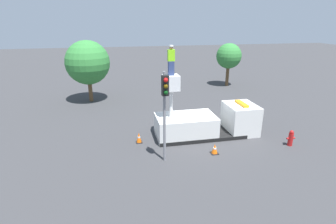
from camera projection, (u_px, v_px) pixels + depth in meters
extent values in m
plane|color=#38383A|center=(199.00, 135.00, 17.33)|extent=(120.00, 120.00, 0.00)
cube|color=black|center=(199.00, 134.00, 17.29)|extent=(5.69, 2.34, 0.24)
cube|color=silver|center=(186.00, 126.00, 16.90)|extent=(3.78, 2.28, 1.45)
cube|color=silver|center=(240.00, 118.00, 17.55)|extent=(1.90, 2.28, 1.95)
cube|color=black|center=(254.00, 112.00, 17.60)|extent=(0.03, 1.94, 0.78)
cube|color=orange|center=(242.00, 104.00, 17.20)|extent=(0.36, 1.37, 0.14)
cylinder|color=silver|center=(171.00, 103.00, 16.16)|extent=(0.22, 0.22, 1.86)
cube|color=silver|center=(171.00, 83.00, 15.73)|extent=(0.94, 0.94, 0.90)
cube|color=navy|center=(171.00, 68.00, 15.43)|extent=(0.34, 0.26, 0.84)
cube|color=#8CEA1E|center=(171.00, 55.00, 15.18)|extent=(0.40, 0.26, 0.66)
sphere|color=#9E704C|center=(171.00, 47.00, 15.03)|extent=(0.23, 0.23, 0.23)
cylinder|color=white|center=(171.00, 46.00, 15.00)|extent=(0.26, 0.26, 0.09)
cylinder|color=gray|center=(164.00, 119.00, 13.46)|extent=(0.14, 0.14, 4.89)
cube|color=black|center=(165.00, 86.00, 12.66)|extent=(0.34, 0.28, 1.00)
sphere|color=red|center=(166.00, 80.00, 12.39)|extent=(0.22, 0.22, 0.22)
sphere|color=#503C07|center=(166.00, 86.00, 12.49)|extent=(0.22, 0.22, 0.22)
sphere|color=#083710|center=(166.00, 93.00, 12.60)|extent=(0.22, 0.22, 0.22)
cylinder|color=red|center=(290.00, 139.00, 15.83)|extent=(0.29, 0.29, 0.80)
sphere|color=red|center=(292.00, 132.00, 15.67)|extent=(0.24, 0.24, 0.24)
cylinder|color=red|center=(288.00, 139.00, 15.76)|extent=(0.12, 0.11, 0.11)
cylinder|color=red|center=(294.00, 138.00, 15.84)|extent=(0.12, 0.11, 0.11)
cube|color=black|center=(139.00, 142.00, 16.34)|extent=(0.39, 0.39, 0.03)
cone|color=orange|center=(139.00, 138.00, 16.23)|extent=(0.32, 0.32, 0.67)
cylinder|color=white|center=(139.00, 137.00, 16.22)|extent=(0.17, 0.17, 0.09)
cube|color=black|center=(214.00, 153.00, 15.01)|extent=(0.43, 0.43, 0.03)
cone|color=orange|center=(215.00, 149.00, 14.91)|extent=(0.36, 0.36, 0.60)
cylinder|color=white|center=(215.00, 148.00, 14.90)|extent=(0.19, 0.19, 0.08)
cylinder|color=brown|center=(227.00, 75.00, 29.86)|extent=(0.36, 0.36, 2.40)
sphere|color=#337F38|center=(229.00, 56.00, 29.13)|extent=(2.78, 2.78, 2.78)
cylinder|color=brown|center=(90.00, 89.00, 24.23)|extent=(0.36, 0.36, 2.22)
sphere|color=#337F38|center=(88.00, 63.00, 23.39)|extent=(3.93, 3.93, 3.93)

